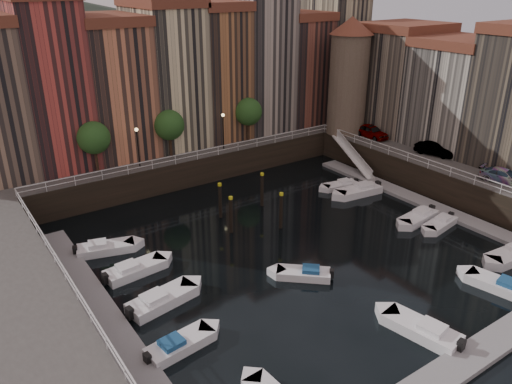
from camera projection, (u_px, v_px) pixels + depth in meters
ground at (289, 245)px, 42.27m from camera, size 200.00×200.00×0.00m
quay_far at (159, 148)px, 61.36m from camera, size 80.00×20.00×3.00m
quay_right at (502, 169)px, 54.71m from camera, size 20.00×36.00×3.00m
dock_left at (106, 317)px, 33.03m from camera, size 2.00×28.00×0.35m
dock_right at (423, 202)px, 49.86m from camera, size 2.00×28.00×0.35m
dock_near at (467, 360)px, 29.34m from camera, size 30.00×2.00×0.35m
mountains at (22, 34)px, 123.28m from camera, size 145.00×100.00×18.00m
far_terrace at (189, 71)px, 57.44m from camera, size 48.70×10.30×17.50m
right_terrace at (459, 89)px, 55.13m from camera, size 9.30×24.30×14.00m
corner_tower at (349, 74)px, 59.60m from camera, size 5.20×5.20×13.80m
promenade_trees at (175, 124)px, 52.74m from camera, size 21.20×3.20×5.20m
street_lamps at (182, 132)px, 52.43m from camera, size 10.36×0.36×4.18m
railings at (257, 186)px, 44.47m from camera, size 36.08×34.04×0.52m
gangway at (353, 155)px, 57.97m from camera, size 2.78×8.32×3.73m
mooring_pilings at (249, 204)px, 45.94m from camera, size 5.87×5.33×3.78m
boat_left_1 at (179, 345)px, 30.28m from camera, size 4.69×2.18×1.06m
boat_left_2 at (161, 300)px, 34.41m from camera, size 5.40×2.76×1.21m
boat_left_3 at (134, 270)px, 38.02m from camera, size 5.05×2.25×1.14m
boat_left_4 at (104, 248)px, 41.05m from camera, size 4.96×2.93×1.11m
boat_right_1 at (440, 224)px, 45.25m from camera, size 4.31×2.14×0.97m
boat_right_2 at (419, 217)px, 46.35m from camera, size 4.85×2.23×1.09m
boat_right_3 at (360, 191)px, 52.01m from camera, size 5.33×2.47×1.20m
boat_right_4 at (341, 185)px, 53.61m from camera, size 4.20×2.16×0.94m
boat_near_2 at (423, 330)px, 31.48m from camera, size 2.76×5.32×1.19m
boat_near_3 at (501, 286)px, 36.05m from camera, size 2.68×4.96×1.11m
car_a at (371, 132)px, 59.90m from camera, size 1.99×4.57×1.53m
car_b at (435, 150)px, 53.98m from camera, size 2.55×4.52×1.41m
car_c at (504, 177)px, 46.74m from camera, size 2.78×4.77×1.30m
boat_extra_648 at (305, 274)px, 37.60m from camera, size 4.04×3.83×0.98m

